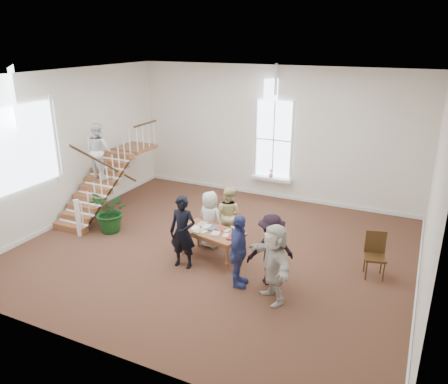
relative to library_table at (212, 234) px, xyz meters
The scene contains 12 objects.
ground 0.87m from the library_table, 105.32° to the left, with size 10.00×10.00×0.00m, color #4D2C1E.
room_shell 4.92m from the library_table, 91.65° to the left, with size 10.49×10.00×10.00m.
staircase 4.75m from the library_table, 164.25° to the left, with size 1.10×4.10×2.92m.
library_table is the anchor object (origin of this frame).
police_officer 0.83m from the library_table, 125.43° to the right, with size 0.67×0.44×1.83m, color black.
elderly_woman 0.71m from the library_table, 120.96° to the left, with size 0.76×0.50×1.56m, color silver.
person_yellow 1.11m from the library_table, 93.17° to the left, with size 0.76×0.60×1.57m, color beige.
woman_cluster_a 1.45m from the library_table, 38.72° to the right, with size 1.01×0.42×1.73m, color #364182.
woman_cluster_b 1.78m from the library_table, 14.58° to the right, with size 1.09×0.62×1.68m, color black.
woman_cluster_c 2.31m from the library_table, 28.52° to the right, with size 1.64×0.52×1.76m, color beige.
floor_plant 3.36m from the library_table, behind, with size 1.15×0.99×1.27m, color #133E17.
side_chair 3.94m from the library_table, 13.28° to the left, with size 0.58×0.58×1.10m.
Camera 1 is at (4.68, -9.40, 5.40)m, focal length 35.00 mm.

